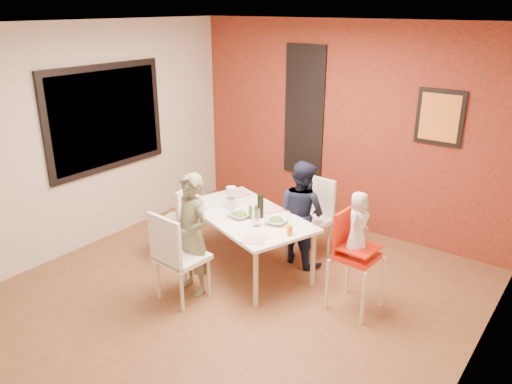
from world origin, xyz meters
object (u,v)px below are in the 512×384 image
Objects in this scene: chair_far at (313,213)px; toddler at (358,224)px; paper_towel_roll at (231,198)px; chair_left at (181,218)px; high_chair at (353,251)px; dining_table at (247,219)px; chair_near at (175,253)px; child_far at (302,213)px; child_near at (192,235)px; wine_bottle at (260,206)px.

chair_far is 1.50× the size of toddler.
paper_towel_roll is (-1.59, 0.05, -0.13)m from toddler.
high_chair is (2.09, 0.25, 0.10)m from chair_left.
dining_table is at bearing -115.63° from chair_far.
chair_far is 0.93× the size of high_chair.
chair_near is at bearing 32.70° from chair_left.
chair_left is (-0.63, 0.72, -0.03)m from chair_near.
dining_table is at bearing 61.46° from child_far.
chair_near reaches higher than paper_towel_roll.
chair_left is at bearing -161.12° from dining_table.
chair_near is 1.81m from chair_far.
chair_left is 1.43× the size of toddler.
chair_left is 0.70× the size of child_near.
child_near is at bearing -112.18° from wine_bottle.
child_far is at bearing -87.05° from chair_far.
chair_near is at bearing 120.56° from toddler.
paper_towel_roll is at bearing 109.16° from child_near.
child_near is (0.63, -0.47, 0.14)m from chair_left.
paper_towel_roll is at bearing 179.03° from wine_bottle.
high_chair is 3.92× the size of paper_towel_roll.
high_chair is 1.03m from child_far.
child_far reaches higher than toddler.
child_far is at bearing 49.37° from dining_table.
child_near reaches higher than chair_left.
chair_left is (-0.78, -0.27, -0.09)m from dining_table.
high_chair is 1.60× the size of toddler.
child_far is at bearing 113.81° from chair_left.
paper_towel_roll reaches higher than chair_left.
paper_towel_roll is at bearing 91.88° from high_chair.
toddler is (1.34, -0.02, 0.31)m from dining_table.
child_near reaches higher than toddler.
toddler is at bearing 88.12° from chair_left.
dining_table is 2.82× the size of toddler.
child_far is at bearing 34.47° from paper_towel_roll.
chair_left is at bearing 44.33° from child_far.
wine_bottle is 0.42m from paper_towel_roll.
child_far is at bearing 76.71° from child_near.
dining_table is at bearing 92.85° from high_chair.
toddler is at bearing 163.21° from child_far.
toddler is 2.44× the size of paper_towel_roll.
chair_near is at bearing -80.15° from child_near.
chair_far is at bearing 80.20° from child_near.
high_chair is 1.16m from wine_bottle.
child_near is (0.01, 0.25, 0.11)m from chair_near.
child_near reaches higher than wine_bottle.
dining_table is at bearing 90.40° from child_near.
high_chair reaches higher than chair_left.
toddler is at bearing 37.02° from child_near.
toddler is at bearing -143.03° from chair_near.
wine_bottle is at bearing 91.57° from high_chair.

